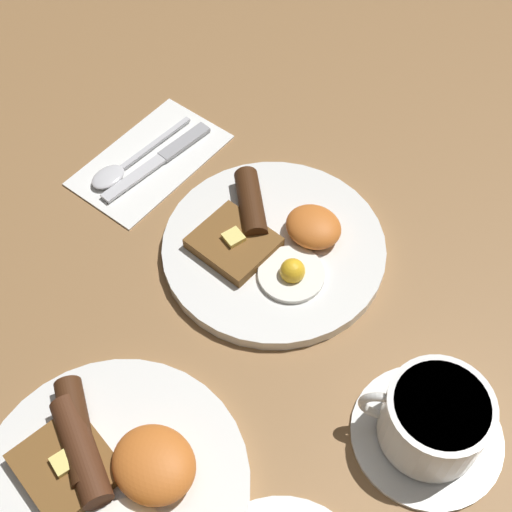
% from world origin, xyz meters
% --- Properties ---
extents(ground_plane, '(3.00, 3.00, 0.00)m').
position_xyz_m(ground_plane, '(0.00, 0.00, 0.00)').
color(ground_plane, olive).
extents(breakfast_plate_near, '(0.25, 0.25, 0.04)m').
position_xyz_m(breakfast_plate_near, '(0.00, -0.00, 0.01)').
color(breakfast_plate_near, white).
rests_on(breakfast_plate_near, ground_plane).
extents(breakfast_plate_far, '(0.25, 0.25, 0.05)m').
position_xyz_m(breakfast_plate_far, '(-0.05, 0.30, 0.01)').
color(breakfast_plate_far, white).
rests_on(breakfast_plate_far, ground_plane).
extents(teacup_near, '(0.14, 0.14, 0.07)m').
position_xyz_m(teacup_near, '(-0.25, 0.08, 0.03)').
color(teacup_near, white).
rests_on(teacup_near, ground_plane).
extents(napkin, '(0.12, 0.19, 0.01)m').
position_xyz_m(napkin, '(0.21, -0.01, 0.00)').
color(napkin, white).
rests_on(napkin, ground_plane).
extents(knife, '(0.03, 0.17, 0.01)m').
position_xyz_m(knife, '(0.19, -0.02, 0.01)').
color(knife, silver).
rests_on(knife, napkin).
extents(spoon, '(0.03, 0.16, 0.01)m').
position_xyz_m(spoon, '(0.22, 0.03, 0.01)').
color(spoon, silver).
rests_on(spoon, napkin).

